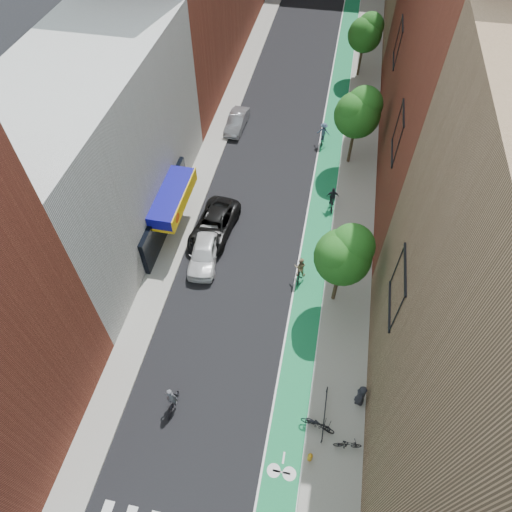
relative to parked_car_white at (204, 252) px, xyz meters
The scene contains 21 objects.
ground 12.13m from the parked_car_white, 73.56° to the right, with size 160.00×160.00×0.00m, color black.
bike_lane 16.21m from the parked_car_white, 62.71° to the left, with size 2.00×68.00×0.01m, color #126642.
sidewalk_left 14.64m from the parked_car_white, 100.14° to the left, with size 2.00×68.00×0.15m, color gray.
sidewalk_right 17.50m from the parked_car_white, 55.41° to the left, with size 3.00×68.00×0.15m, color gray.
building_left_white 9.51m from the parked_car_white, 162.47° to the left, with size 8.00×20.00×12.00m, color silver.
building_right_mid_red 23.44m from the parked_car_white, 43.02° to the left, with size 8.00×28.00×22.00m, color maroon.
tree_near 9.99m from the parked_car_white, ahead, with size 3.40×3.36×6.42m.
tree_mid 15.91m from the parked_car_white, 53.84° to the left, with size 3.55×3.53×6.74m.
tree_far 28.17m from the parked_car_white, 71.05° to the left, with size 3.30×3.25×6.21m.
parked_car_white is the anchor object (origin of this frame).
parked_car_black 2.56m from the parked_car_white, 89.47° to the left, with size 2.54×5.52×1.53m, color black.
parked_car_silver 15.36m from the parked_car_white, 94.39° to the left, with size 1.42×4.07×1.34m, color gray.
cyclist_lead 10.46m from the parked_car_white, 84.36° to the right, with size 0.66×1.67×2.03m.
cyclist_lane_near 6.63m from the parked_car_white, ahead, with size 0.80×1.71×1.97m.
cyclist_lane_mid 10.59m from the parked_car_white, 39.90° to the left, with size 0.95×1.62×1.91m.
cyclist_lane_far 16.01m from the parked_car_white, 65.56° to the left, with size 1.10×1.55×2.00m.
parked_bike_near 13.53m from the parked_car_white, 47.96° to the right, with size 0.57×1.65×0.87m, color black.
parked_bike_mid 15.08m from the parked_car_white, 45.65° to the right, with size 0.42×1.48×0.89m, color black.
parked_bike_far 13.35m from the parked_car_white, 48.61° to the right, with size 0.57×1.64×0.86m, color black.
pedestrian 13.73m from the parked_car_white, 36.60° to the right, with size 0.82×0.53×1.67m, color black.
fire_hydrant 14.64m from the parked_car_white, 53.41° to the right, with size 0.25×0.25×0.72m.
Camera 1 is at (3.89, -7.11, 24.85)m, focal length 32.00 mm.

